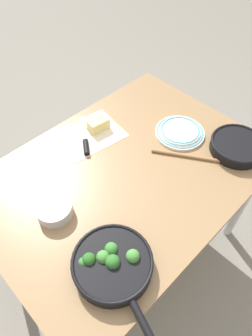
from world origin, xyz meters
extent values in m
plane|color=slate|center=(0.00, 0.00, 0.00)|extent=(14.00, 14.00, 0.00)
cube|color=olive|center=(0.00, 0.00, 0.73)|extent=(1.18, 0.86, 0.03)
cylinder|color=#BCBCC1|center=(-0.53, -0.37, 0.36)|extent=(0.05, 0.05, 0.72)
cylinder|color=#BCBCC1|center=(-0.53, 0.37, 0.36)|extent=(0.05, 0.05, 0.72)
cylinder|color=black|center=(0.32, 0.26, 0.77)|extent=(0.26, 0.26, 0.05)
torus|color=black|center=(0.32, 0.26, 0.80)|extent=(0.26, 0.26, 0.01)
cylinder|color=black|center=(0.38, 0.46, 0.79)|extent=(0.07, 0.16, 0.02)
cylinder|color=#357027|center=(0.26, 0.29, 0.77)|extent=(0.02, 0.02, 0.03)
sphere|color=#428438|center=(0.26, 0.29, 0.80)|extent=(0.05, 0.05, 0.05)
cylinder|color=#245B1C|center=(0.32, 0.26, 0.77)|extent=(0.02, 0.02, 0.03)
sphere|color=#2D6B28|center=(0.32, 0.26, 0.80)|extent=(0.05, 0.05, 0.05)
cylinder|color=#357027|center=(0.32, 0.26, 0.77)|extent=(0.01, 0.01, 0.02)
sphere|color=#428438|center=(0.32, 0.26, 0.79)|extent=(0.03, 0.03, 0.03)
cylinder|color=#357027|center=(0.32, 0.22, 0.77)|extent=(0.01, 0.01, 0.02)
sphere|color=#428438|center=(0.32, 0.22, 0.79)|extent=(0.03, 0.03, 0.03)
cylinder|color=#2C6823|center=(0.29, 0.23, 0.77)|extent=(0.02, 0.02, 0.02)
sphere|color=#387A33|center=(0.29, 0.23, 0.80)|extent=(0.04, 0.04, 0.04)
cylinder|color=#357027|center=(0.33, 0.23, 0.77)|extent=(0.02, 0.02, 0.02)
sphere|color=#428438|center=(0.33, 0.23, 0.80)|extent=(0.04, 0.04, 0.04)
cylinder|color=#2C6823|center=(0.38, 0.19, 0.77)|extent=(0.01, 0.01, 0.02)
sphere|color=#387A33|center=(0.38, 0.19, 0.79)|extent=(0.03, 0.03, 0.03)
cylinder|color=#205218|center=(0.37, 0.20, 0.77)|extent=(0.02, 0.02, 0.02)
sphere|color=#286023|center=(0.37, 0.20, 0.80)|extent=(0.04, 0.04, 0.04)
cube|color=#9E703D|center=(0.33, 0.28, 0.78)|extent=(0.04, 0.05, 0.03)
cube|color=#9E703D|center=(0.37, 0.23, 0.78)|extent=(0.05, 0.05, 0.03)
cube|color=olive|center=(0.35, 0.20, 0.77)|extent=(0.04, 0.04, 0.03)
cube|color=#9E703D|center=(0.32, 0.28, 0.77)|extent=(0.04, 0.03, 0.03)
cube|color=#9E703D|center=(0.38, 0.25, 0.77)|extent=(0.04, 0.03, 0.02)
cylinder|color=black|center=(-0.43, 0.26, 0.77)|extent=(0.23, 0.23, 0.05)
torus|color=black|center=(-0.43, 0.26, 0.80)|extent=(0.24, 0.24, 0.01)
cylinder|color=#E5CC60|center=(-0.43, 0.26, 0.77)|extent=(0.19, 0.19, 0.02)
cylinder|color=#996B42|center=(-0.25, 0.15, 0.76)|extent=(0.20, 0.30, 0.02)
ellipsoid|color=#996B42|center=(-0.36, 0.31, 0.76)|extent=(0.07, 0.08, 0.02)
cube|color=beige|center=(-0.03, -0.27, 0.75)|extent=(0.32, 0.27, 0.00)
cube|color=silver|center=(-0.04, -0.32, 0.75)|extent=(0.12, 0.15, 0.01)
cylinder|color=black|center=(0.04, -0.21, 0.76)|extent=(0.07, 0.08, 0.02)
cube|color=#EFD67A|center=(-0.09, -0.27, 0.78)|extent=(0.10, 0.07, 0.05)
cylinder|color=white|center=(-0.33, 0.02, 0.76)|extent=(0.23, 0.23, 0.01)
torus|color=#4C9EB7|center=(-0.33, 0.02, 0.76)|extent=(0.22, 0.22, 0.01)
cylinder|color=white|center=(-0.33, 0.02, 0.77)|extent=(0.19, 0.19, 0.01)
torus|color=#4C9EB7|center=(-0.33, 0.02, 0.77)|extent=(0.18, 0.18, 0.01)
cylinder|color=#B7B7BC|center=(0.33, -0.04, 0.78)|extent=(0.13, 0.13, 0.05)
camera|label=1|loc=(0.55, 0.55, 1.72)|focal=32.00mm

